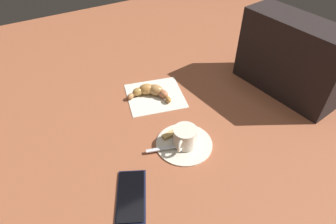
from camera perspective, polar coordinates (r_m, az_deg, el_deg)
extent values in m
plane|color=#9C5536|center=(0.82, -0.14, -2.18)|extent=(1.80, 1.80, 0.00)
cylinder|color=silver|center=(0.76, 3.08, -6.26)|extent=(0.15, 0.15, 0.01)
cylinder|color=silver|center=(0.74, 3.67, -4.73)|extent=(0.06, 0.06, 0.05)
cylinder|color=#352010|center=(0.74, 3.69, -4.51)|extent=(0.05, 0.05, 0.00)
torus|color=silver|center=(0.72, 2.53, -6.64)|extent=(0.03, 0.03, 0.04)
cube|color=silver|center=(0.74, -0.26, -7.12)|extent=(0.04, 0.11, 0.00)
ellipsoid|color=silver|center=(0.75, 4.80, -6.15)|extent=(0.03, 0.03, 0.01)
cube|color=tan|center=(0.78, 0.90, -4.17)|extent=(0.02, 0.06, 0.01)
cube|color=silver|center=(0.91, -2.57, 3.28)|extent=(0.20, 0.20, 0.00)
ellipsoid|color=#B07333|center=(0.88, 0.04, 2.47)|extent=(0.03, 0.02, 0.02)
ellipsoid|color=#AF6841|center=(0.89, -0.99, 3.62)|extent=(0.04, 0.03, 0.03)
ellipsoid|color=#B37E45|center=(0.90, -2.49, 4.40)|extent=(0.06, 0.06, 0.03)
ellipsoid|color=#BA7E3E|center=(0.91, -4.23, 4.54)|extent=(0.05, 0.06, 0.03)
ellipsoid|color=#AB7C3C|center=(0.90, -5.95, 4.03)|extent=(0.03, 0.04, 0.03)
ellipsoid|color=#B37444|center=(0.90, -7.39, 3.11)|extent=(0.02, 0.03, 0.02)
cube|color=#161A31|center=(0.67, -7.28, -16.22)|extent=(0.15, 0.12, 0.01)
cube|color=black|center=(0.67, -7.31, -16.03)|extent=(0.14, 0.11, 0.00)
cube|color=black|center=(0.95, 23.26, 9.80)|extent=(0.33, 0.16, 0.23)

